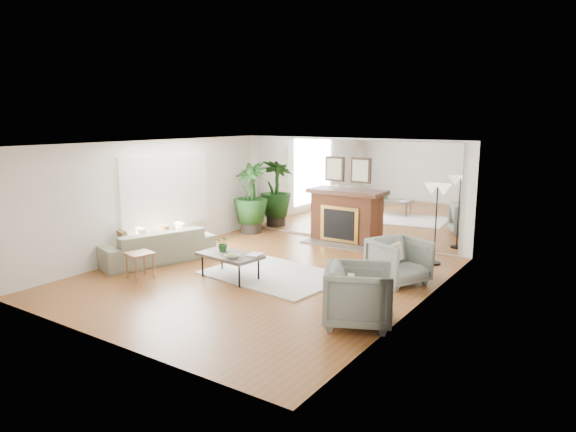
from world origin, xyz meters
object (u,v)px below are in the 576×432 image
Objects in this scene: floor_lamp at (437,196)px; fireplace at (343,216)px; armchair_front at (359,295)px; coffee_table at (230,256)px; potted_ficus at (251,196)px; side_table at (140,257)px; sofa at (157,245)px; armchair_back at (399,261)px.

fireplace is at bearing 165.62° from floor_lamp.
fireplace is 2.11× the size of armchair_front.
potted_ficus reaches higher than coffee_table.
floor_lamp is at bearing -14.38° from fireplace.
floor_lamp reaches higher than coffee_table.
side_table is (-1.39, -0.94, -0.01)m from coffee_table.
coffee_table is 2.04m from sofa.
armchair_back is 2.14m from armchair_front.
armchair_front is 6.44m from potted_ficus.
armchair_front is at bearing 4.17° from side_table.
potted_ficus reaches higher than armchair_back.
fireplace is 2.55m from potted_ficus.
coffee_table is 0.68× the size of potted_ficus.
side_table is 0.29× the size of potted_ficus.
side_table is at bearing -145.76° from coffee_table.
sofa is 4.97m from armchair_back.
armchair_front is (4.99, -0.67, 0.10)m from sofa.
sofa is 1.19m from side_table.
side_table is (-4.10, -2.44, 0.01)m from armchair_back.
coffee_table is 0.75× the size of floor_lamp.
armchair_front is 0.58× the size of floor_lamp.
sofa reaches higher than side_table.
coffee_table is 3.10m from armchair_back.
side_table is 5.93m from floor_lamp.
fireplace is 3.87× the size of side_table.
sofa is 3.35m from potted_ficus.
armchair_front is at bearing -59.58° from fireplace.
armchair_front is at bearing 100.35° from sofa.
armchair_back is (2.72, 1.49, -0.02)m from coffee_table.
coffee_table is at bearing 144.48° from armchair_back.
armchair_back is (4.75, 1.45, 0.07)m from sofa.
fireplace is 1.63× the size of coffee_table.
armchair_back is 5.18m from potted_ficus.
armchair_front is at bearing -11.98° from coffee_table.
armchair_front reaches higher than armchair_back.
sofa is at bearing -123.81° from fireplace.
fireplace is at bearing 71.86° from armchair_back.
armchair_back is at bearing 124.97° from sofa.
armchair_front is 3.83m from floor_lamp.
potted_ficus reaches higher than floor_lamp.
potted_ficus is at bearing 99.38° from side_table.
coffee_table is at bearing 52.91° from armchair_front.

